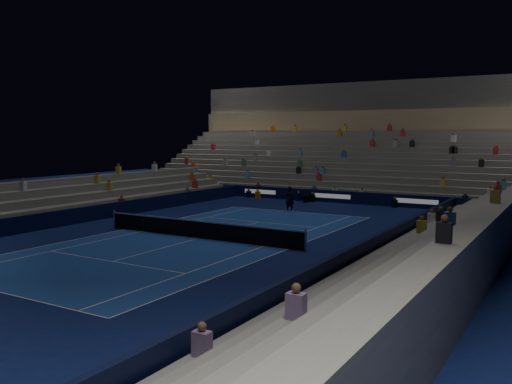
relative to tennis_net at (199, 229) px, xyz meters
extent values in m
plane|color=#0C1648|center=(0.00, 0.00, -0.50)|extent=(90.00, 90.00, 0.00)
cube|color=#1A3E92|center=(0.00, 0.00, -0.50)|extent=(10.97, 23.77, 0.01)
cube|color=black|center=(0.00, 18.50, 0.00)|extent=(44.00, 0.25, 1.00)
cube|color=black|center=(9.70, 0.00, 0.00)|extent=(0.25, 37.00, 1.00)
cube|color=black|center=(-9.70, 0.00, 0.00)|extent=(0.25, 37.00, 1.00)
cube|color=slate|center=(0.00, 19.50, -0.25)|extent=(44.00, 1.00, 0.50)
cube|color=slate|center=(0.00, 20.50, 0.00)|extent=(44.00, 1.00, 1.00)
cube|color=slate|center=(0.00, 21.50, 0.25)|extent=(44.00, 1.00, 1.50)
cube|color=slate|center=(0.00, 22.50, 0.50)|extent=(44.00, 1.00, 2.00)
cube|color=slate|center=(0.00, 23.50, 0.75)|extent=(44.00, 1.00, 2.50)
cube|color=slate|center=(0.00, 24.50, 1.00)|extent=(44.00, 1.00, 3.00)
cube|color=slate|center=(0.00, 25.50, 1.25)|extent=(44.00, 1.00, 3.50)
cube|color=slate|center=(0.00, 26.50, 1.50)|extent=(44.00, 1.00, 4.00)
cube|color=slate|center=(0.00, 27.50, 1.75)|extent=(44.00, 1.00, 4.50)
cube|color=slate|center=(0.00, 28.50, 2.00)|extent=(44.00, 1.00, 5.00)
cube|color=slate|center=(0.00, 29.50, 2.25)|extent=(44.00, 1.00, 5.50)
cube|color=slate|center=(0.00, 30.50, 2.50)|extent=(44.00, 1.00, 6.00)
cube|color=#9B8660|center=(0.00, 31.60, 6.60)|extent=(44.00, 0.60, 2.20)
cube|color=#41413F|center=(0.00, 33.00, 9.20)|extent=(44.00, 2.40, 3.00)
cube|color=slate|center=(10.50, 0.00, -0.25)|extent=(1.00, 37.00, 0.50)
cube|color=slate|center=(11.50, 0.00, 0.00)|extent=(1.00, 37.00, 1.00)
cube|color=slate|center=(12.50, 0.00, 0.25)|extent=(1.00, 37.00, 1.50)
cube|color=slate|center=(13.50, 0.00, 0.50)|extent=(1.00, 37.00, 2.00)
cube|color=slate|center=(14.50, 0.00, 0.75)|extent=(1.00, 37.00, 2.50)
cube|color=slate|center=(-10.50, 0.00, -0.25)|extent=(1.00, 37.00, 0.50)
cube|color=slate|center=(-11.50, 0.00, 0.00)|extent=(1.00, 37.00, 1.00)
cube|color=slate|center=(-12.50, 0.00, 0.25)|extent=(1.00, 37.00, 1.50)
cube|color=slate|center=(-13.50, 0.00, 0.50)|extent=(1.00, 37.00, 2.00)
cube|color=slate|center=(-14.50, 0.00, 0.75)|extent=(1.00, 37.00, 2.50)
cylinder|color=#B2B2B7|center=(-6.40, 0.00, 0.05)|extent=(0.10, 0.10, 1.10)
cylinder|color=#B2B2B7|center=(6.40, 0.00, 0.05)|extent=(0.10, 0.10, 1.10)
cube|color=black|center=(0.00, 0.00, -0.05)|extent=(12.80, 0.03, 0.90)
cube|color=white|center=(0.00, 0.00, 0.44)|extent=(12.80, 0.04, 0.08)
imported|color=black|center=(-0.52, 11.67, 0.44)|extent=(0.73, 0.52, 1.89)
cube|color=black|center=(-2.02, 17.57, -0.20)|extent=(0.63, 0.69, 0.61)
cylinder|color=black|center=(-2.02, 17.11, -0.02)|extent=(0.28, 0.38, 0.16)
camera|label=1|loc=(17.59, -23.30, 5.07)|focal=37.99mm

